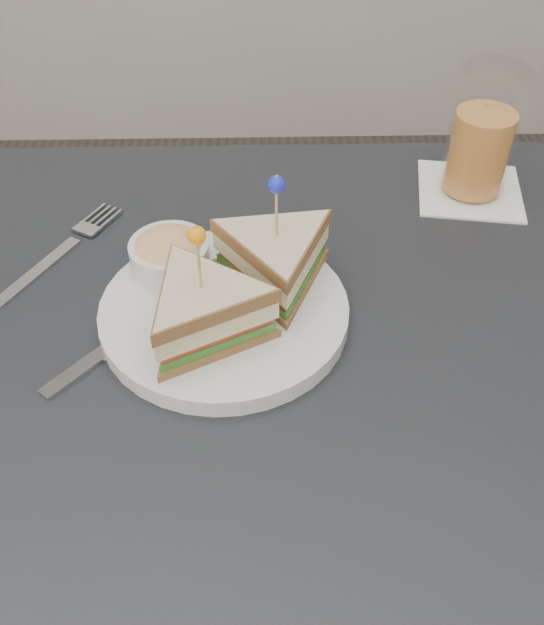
{
  "coord_description": "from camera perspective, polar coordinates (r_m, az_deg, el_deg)",
  "views": [
    {
      "loc": [
        -0.0,
        -0.46,
        1.25
      ],
      "look_at": [
        0.01,
        0.01,
        0.8
      ],
      "focal_mm": 40.0,
      "sensor_mm": 36.0,
      "label": 1
    }
  ],
  "objects": [
    {
      "name": "drink_set",
      "position": [
        0.89,
        16.76,
        13.31
      ],
      "size": [
        0.14,
        0.14,
        0.16
      ],
      "rotation": [
        0.0,
        0.0,
        -0.16
      ],
      "color": "white",
      "rests_on": "table"
    },
    {
      "name": "plate_meal",
      "position": [
        0.69,
        -3.47,
        2.07
      ],
      "size": [
        0.29,
        0.27,
        0.15
      ],
      "rotation": [
        0.0,
        0.0,
        -0.06
      ],
      "color": "silver",
      "rests_on": "table"
    },
    {
      "name": "cutlery_knife",
      "position": [
        0.7,
        -12.05,
        -2.04
      ],
      "size": [
        0.16,
        0.17,
        0.01
      ],
      "rotation": [
        0.0,
        0.0,
        -0.72
      ],
      "color": "silver",
      "rests_on": "table"
    },
    {
      "name": "cutlery_fork",
      "position": [
        0.83,
        -16.66,
        5.02
      ],
      "size": [
        0.12,
        0.19,
        0.01
      ],
      "rotation": [
        0.0,
        0.0,
        -0.52
      ],
      "color": "silver",
      "rests_on": "table"
    },
    {
      "name": "table",
      "position": [
        0.73,
        -0.77,
        -7.7
      ],
      "size": [
        0.8,
        0.8,
        0.75
      ],
      "color": "black",
      "rests_on": "ground"
    }
  ]
}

